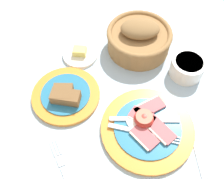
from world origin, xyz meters
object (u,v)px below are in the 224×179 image
sugar_cup (187,67)px  fork_on_cloth (65,175)px  butter_dish (80,54)px  teaspoon_by_saucer (211,179)px  bread_basket (139,38)px  breakfast_plate (147,127)px  bread_plate (66,95)px

sugar_cup → fork_on_cloth: (-0.23, -0.39, -0.03)m
sugar_cup → butter_dish: sugar_cup is taller
teaspoon_by_saucer → fork_on_cloth: (-0.33, -0.09, -0.00)m
bread_basket → fork_on_cloth: size_ratio=1.37×
breakfast_plate → fork_on_cloth: bearing=-132.2°
bread_basket → breakfast_plate: bearing=-71.5°
bread_plate → fork_on_cloth: 0.22m
butter_dish → fork_on_cloth: bearing=-74.7°
bread_plate → butter_dish: bearing=96.1°
bread_plate → bread_basket: bearing=58.5°
bread_basket → fork_on_cloth: bread_basket is taller
bread_plate → bread_basket: (0.15, 0.24, 0.03)m
bread_plate → sugar_cup: 0.36m
breakfast_plate → teaspoon_by_saucer: breakfast_plate is taller
teaspoon_by_saucer → butter_dish: bearing=125.0°
sugar_cup → butter_dish: bearing=-175.3°
sugar_cup → bread_plate: bearing=-149.2°
breakfast_plate → butter_dish: (-0.26, 0.19, -0.00)m
sugar_cup → fork_on_cloth: 0.45m
breakfast_plate → bread_basket: 0.29m
butter_dish → teaspoon_by_saucer: (0.43, -0.27, -0.00)m
breakfast_plate → bread_basket: size_ratio=1.21×
bread_plate → fork_on_cloth: (0.08, -0.20, -0.01)m
bread_plate → butter_dish: bread_plate is taller
bread_basket → teaspoon_by_saucer: 0.45m
sugar_cup → teaspoon_by_saucer: bearing=-70.7°
sugar_cup → butter_dish: size_ratio=0.89×
fork_on_cloth → bread_basket: bearing=-50.8°
sugar_cup → bread_basket: bearing=160.0°
breakfast_plate → bread_basket: bearing=108.5°
bread_basket → teaspoon_by_saucer: bearing=-53.3°
butter_dish → bread_plate: bearing=-83.9°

